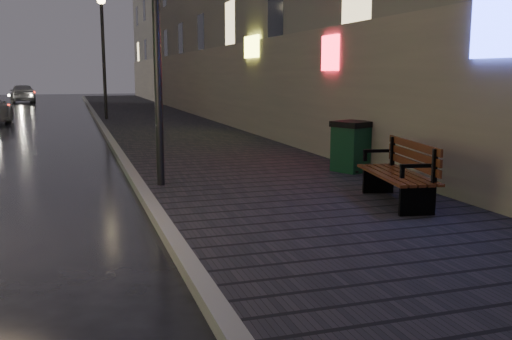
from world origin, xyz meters
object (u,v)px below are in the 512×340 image
at_px(lamp_far, 103,42).
at_px(bench, 401,172).
at_px(trash_bin, 352,146).
at_px(car_far, 22,93).

bearing_deg(lamp_far, bench, -79.93).
xyz_separation_m(bench, trash_bin, (0.64, 2.87, 0.04)).
xyz_separation_m(lamp_far, car_far, (-4.85, 19.97, -2.79)).
bearing_deg(bench, trash_bin, 87.25).
xyz_separation_m(bench, car_far, (-8.16, 38.60, 0.07)).
bearing_deg(car_far, lamp_far, 96.60).
xyz_separation_m(trash_bin, car_far, (-8.80, 35.73, 0.03)).
bearing_deg(trash_bin, car_far, 81.67).
xyz_separation_m(lamp_far, bench, (3.31, -18.62, -2.86)).
bearing_deg(bench, lamp_far, 109.95).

